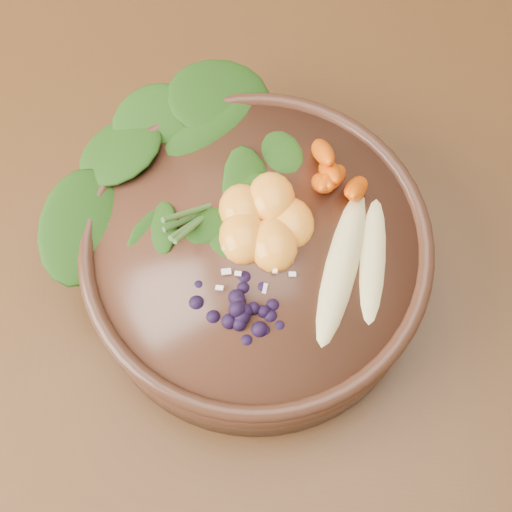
% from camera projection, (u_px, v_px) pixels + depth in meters
% --- Properties ---
extents(ground, '(4.00, 4.00, 0.00)m').
position_uv_depth(ground, '(302.00, 321.00, 1.48)').
color(ground, '#381E0F').
rests_on(ground, ground).
extents(dining_table, '(1.60, 0.90, 0.75)m').
position_uv_depth(dining_table, '(333.00, 162.00, 0.87)').
color(dining_table, '#331C0C').
rests_on(dining_table, ground).
extents(stoneware_bowl, '(0.41, 0.41, 0.09)m').
position_uv_depth(stoneware_bowl, '(256.00, 260.00, 0.68)').
color(stoneware_bowl, '#462617').
rests_on(stoneware_bowl, dining_table).
extents(kale_heap, '(0.26, 0.25, 0.05)m').
position_uv_depth(kale_heap, '(223.00, 154.00, 0.64)').
color(kale_heap, '#234C11').
rests_on(kale_heap, stoneware_bowl).
extents(carrot_cluster, '(0.09, 0.09, 0.09)m').
position_uv_depth(carrot_cluster, '(345.00, 151.00, 0.62)').
color(carrot_cluster, '#FA5A05').
rests_on(carrot_cluster, stoneware_bowl).
extents(banana_halves, '(0.11, 0.17, 0.03)m').
position_uv_depth(banana_halves, '(359.00, 256.00, 0.62)').
color(banana_halves, '#E0CC84').
rests_on(banana_halves, stoneware_bowl).
extents(mandarin_cluster, '(0.12, 0.13, 0.04)m').
position_uv_depth(mandarin_cluster, '(264.00, 215.00, 0.63)').
color(mandarin_cluster, orange).
rests_on(mandarin_cluster, stoneware_bowl).
extents(blueberry_pile, '(0.18, 0.16, 0.04)m').
position_uv_depth(blueberry_pile, '(239.00, 302.00, 0.59)').
color(blueberry_pile, black).
rests_on(blueberry_pile, stoneware_bowl).
extents(coconut_flakes, '(0.12, 0.11, 0.01)m').
position_uv_depth(coconut_flakes, '(252.00, 263.00, 0.62)').
color(coconut_flakes, white).
rests_on(coconut_flakes, stoneware_bowl).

